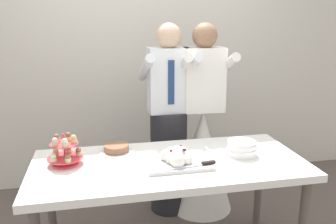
% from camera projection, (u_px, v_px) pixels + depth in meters
% --- Properties ---
extents(rear_wall, '(5.20, 0.10, 2.90)m').
position_uv_depth(rear_wall, '(139.00, 43.00, 3.57)').
color(rear_wall, beige).
rests_on(rear_wall, ground_plane).
extents(dessert_table, '(1.80, 0.80, 0.78)m').
position_uv_depth(dessert_table, '(170.00, 172.00, 2.37)').
color(dessert_table, white).
rests_on(dessert_table, ground_plane).
extents(cupcake_stand, '(0.23, 0.23, 0.21)m').
position_uv_depth(cupcake_stand, '(65.00, 152.00, 2.28)').
color(cupcake_stand, '#D83F4C').
rests_on(cupcake_stand, dessert_table).
extents(main_cake_tray, '(0.44, 0.31, 0.12)m').
position_uv_depth(main_cake_tray, '(177.00, 158.00, 2.29)').
color(main_cake_tray, silver).
rests_on(main_cake_tray, dessert_table).
extents(plate_stack, '(0.21, 0.21, 0.10)m').
position_uv_depth(plate_stack, '(242.00, 148.00, 2.45)').
color(plate_stack, white).
rests_on(plate_stack, dessert_table).
extents(round_cake, '(0.24, 0.24, 0.06)m').
position_uv_depth(round_cake, '(116.00, 149.00, 2.50)').
color(round_cake, white).
rests_on(round_cake, dessert_table).
extents(person_groom, '(0.46, 0.49, 1.66)m').
position_uv_depth(person_groom, '(169.00, 131.00, 3.07)').
color(person_groom, '#232328').
rests_on(person_groom, ground_plane).
extents(person_bride, '(0.56, 0.56, 1.66)m').
position_uv_depth(person_bride, '(202.00, 147.00, 3.15)').
color(person_bride, white).
rests_on(person_bride, ground_plane).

